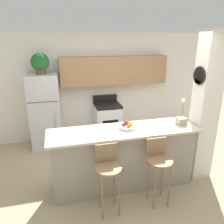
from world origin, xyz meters
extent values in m
plane|color=tan|center=(0.00, 0.00, 0.00)|extent=(14.00, 14.00, 0.00)
cube|color=white|center=(0.00, 2.20, 1.27)|extent=(5.60, 0.06, 2.55)
cube|color=#9E754C|center=(0.37, 2.01, 1.69)|extent=(2.55, 0.32, 0.66)
cube|color=white|center=(0.17, 2.03, 1.66)|extent=(0.66, 0.28, 0.12)
cube|color=white|center=(1.43, -0.03, 1.27)|extent=(0.36, 0.32, 2.55)
cylinder|color=black|center=(1.24, -0.03, 1.84)|extent=(0.02, 0.29, 0.29)
cylinder|color=white|center=(1.23, -0.03, 1.84)|extent=(0.01, 0.26, 0.26)
cube|color=gray|center=(0.00, 0.00, 0.49)|extent=(2.29, 0.54, 0.99)
cube|color=beige|center=(0.00, 0.00, 1.01)|extent=(2.41, 0.66, 0.04)
cube|color=silver|center=(-1.28, 1.84, 0.57)|extent=(0.67, 0.60, 1.15)
cube|color=silver|center=(-1.28, 1.84, 1.42)|extent=(0.67, 0.60, 0.54)
cube|color=#333333|center=(-1.28, 1.53, 1.15)|extent=(0.63, 0.01, 0.01)
cylinder|color=#B2B2B7|center=(-1.07, 1.52, 0.63)|extent=(0.02, 0.02, 0.63)
cube|color=white|center=(0.17, 1.85, 0.43)|extent=(0.61, 0.60, 0.85)
cube|color=black|center=(0.17, 1.85, 0.88)|extent=(0.61, 0.60, 0.06)
cube|color=black|center=(0.17, 2.13, 0.99)|extent=(0.61, 0.04, 0.16)
cube|color=black|center=(0.17, 1.55, 0.47)|extent=(0.37, 0.01, 0.27)
cylinder|color=olive|center=(-0.38, -0.56, 0.72)|extent=(0.36, 0.36, 0.03)
cube|color=olive|center=(-0.38, -0.40, 0.87)|extent=(0.31, 0.02, 0.28)
cylinder|color=olive|center=(-0.50, -0.67, 0.35)|extent=(0.02, 0.02, 0.70)
cylinder|color=olive|center=(-0.26, -0.67, 0.35)|extent=(0.02, 0.02, 0.70)
cylinder|color=olive|center=(-0.50, -0.44, 0.35)|extent=(0.02, 0.02, 0.70)
cylinder|color=olive|center=(-0.26, -0.44, 0.35)|extent=(0.02, 0.02, 0.70)
cylinder|color=olive|center=(0.38, -0.56, 0.72)|extent=(0.36, 0.36, 0.03)
cube|color=olive|center=(0.38, -0.40, 0.87)|extent=(0.31, 0.02, 0.28)
cylinder|color=olive|center=(0.26, -0.67, 0.35)|extent=(0.02, 0.02, 0.70)
cylinder|color=olive|center=(0.50, -0.67, 0.35)|extent=(0.02, 0.02, 0.70)
cylinder|color=olive|center=(0.26, -0.44, 0.35)|extent=(0.02, 0.02, 0.70)
cylinder|color=olive|center=(0.50, -0.44, 0.35)|extent=(0.02, 0.02, 0.70)
cylinder|color=brown|center=(-1.28, 1.84, 1.74)|extent=(0.21, 0.21, 0.11)
sphere|color=#1E5B28|center=(-1.28, 1.84, 1.94)|extent=(0.38, 0.38, 0.38)
cube|color=tan|center=(1.00, -0.03, 1.08)|extent=(0.15, 0.15, 0.12)
cylinder|color=#386633|center=(1.00, -0.03, 1.28)|extent=(0.01, 0.01, 0.28)
sphere|color=white|center=(1.00, -0.03, 1.44)|extent=(0.07, 0.07, 0.07)
cylinder|color=silver|center=(0.07, 0.03, 1.05)|extent=(0.26, 0.26, 0.05)
sphere|color=gold|center=(0.12, 0.04, 1.10)|extent=(0.07, 0.07, 0.07)
sphere|color=red|center=(0.07, 0.09, 1.10)|extent=(0.08, 0.08, 0.08)
sphere|color=#7A2D56|center=(0.01, 0.04, 1.09)|extent=(0.06, 0.06, 0.06)
sphere|color=orange|center=(0.07, -0.03, 1.10)|extent=(0.07, 0.07, 0.07)
camera|label=1|loc=(-0.97, -3.06, 2.38)|focal=35.00mm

